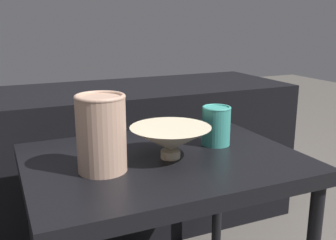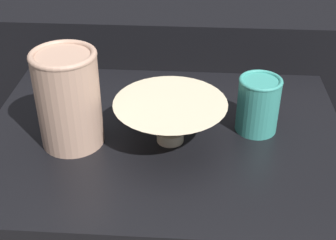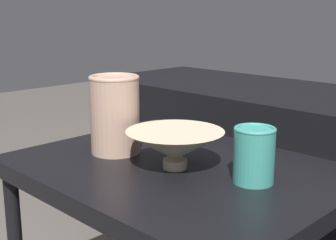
# 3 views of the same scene
# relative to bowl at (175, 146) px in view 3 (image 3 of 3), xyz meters

# --- Properties ---
(table) EXTENTS (0.72, 0.55, 0.52)m
(table) POSITION_rel_bowl_xyz_m (-0.01, 0.02, -0.11)
(table) COLOR black
(table) RESTS_ON ground_plane
(couch_backdrop) EXTENTS (1.58, 0.50, 0.60)m
(couch_backdrop) POSITION_rel_bowl_xyz_m (-0.01, 0.63, -0.27)
(couch_backdrop) COLOR black
(couch_backdrop) RESTS_ON ground_plane
(bowl) EXTENTS (0.21, 0.21, 0.09)m
(bowl) POSITION_rel_bowl_xyz_m (0.00, 0.00, 0.00)
(bowl) COLOR #C1B293
(bowl) RESTS_ON table
(vase_textured_left) EXTENTS (0.12, 0.12, 0.19)m
(vase_textured_left) POSITION_rel_bowl_xyz_m (-0.19, -0.01, 0.04)
(vase_textured_left) COLOR tan
(vase_textured_left) RESTS_ON table
(vase_colorful_right) EXTENTS (0.08, 0.08, 0.11)m
(vase_colorful_right) POSITION_rel_bowl_xyz_m (0.17, 0.05, 0.01)
(vase_colorful_right) COLOR teal
(vase_colorful_right) RESTS_ON table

